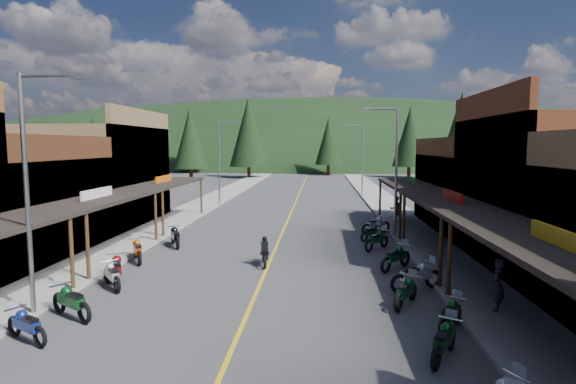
% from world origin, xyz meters
% --- Properties ---
extents(ground, '(220.00, 220.00, 0.00)m').
position_xyz_m(ground, '(0.00, 0.00, 0.00)').
color(ground, '#38383A').
rests_on(ground, ground).
extents(centerline, '(0.15, 90.00, 0.01)m').
position_xyz_m(centerline, '(0.00, 20.00, 0.01)').
color(centerline, gold).
rests_on(centerline, ground).
extents(sidewalk_west, '(3.40, 94.00, 0.15)m').
position_xyz_m(sidewalk_west, '(-8.70, 20.00, 0.07)').
color(sidewalk_west, gray).
rests_on(sidewalk_west, ground).
extents(sidewalk_east, '(3.40, 94.00, 0.15)m').
position_xyz_m(sidewalk_east, '(8.70, 20.00, 0.07)').
color(sidewalk_east, gray).
rests_on(sidewalk_east, ground).
extents(shop_west_2, '(10.90, 9.00, 6.20)m').
position_xyz_m(shop_west_2, '(-13.75, 1.70, 2.53)').
color(shop_west_2, '#3F2111').
rests_on(shop_west_2, ground).
extents(shop_west_3, '(10.90, 10.20, 8.20)m').
position_xyz_m(shop_west_3, '(-13.78, 11.30, 3.52)').
color(shop_west_3, brown).
rests_on(shop_west_3, ground).
extents(shop_east_2, '(10.90, 9.00, 8.20)m').
position_xyz_m(shop_east_2, '(13.78, 1.70, 3.52)').
color(shop_east_2, '#562B19').
rests_on(shop_east_2, ground).
extents(shop_east_3, '(10.90, 10.20, 6.20)m').
position_xyz_m(shop_east_3, '(13.75, 11.30, 2.53)').
color(shop_east_3, '#4C2D16').
rests_on(shop_east_3, ground).
extents(streetlight_0, '(2.16, 0.18, 8.00)m').
position_xyz_m(streetlight_0, '(-6.95, -6.00, 4.46)').
color(streetlight_0, gray).
rests_on(streetlight_0, ground).
extents(streetlight_1, '(2.16, 0.18, 8.00)m').
position_xyz_m(streetlight_1, '(-6.95, 22.00, 4.46)').
color(streetlight_1, gray).
rests_on(streetlight_1, ground).
extents(streetlight_2, '(2.16, 0.18, 8.00)m').
position_xyz_m(streetlight_2, '(6.95, 8.00, 4.46)').
color(streetlight_2, gray).
rests_on(streetlight_2, ground).
extents(streetlight_3, '(2.16, 0.18, 8.00)m').
position_xyz_m(streetlight_3, '(6.95, 30.00, 4.46)').
color(streetlight_3, gray).
rests_on(streetlight_3, ground).
extents(ridge_hill, '(310.00, 140.00, 60.00)m').
position_xyz_m(ridge_hill, '(0.00, 135.00, 0.00)').
color(ridge_hill, black).
rests_on(ridge_hill, ground).
extents(pine_0, '(5.04, 5.04, 11.00)m').
position_xyz_m(pine_0, '(-40.00, 62.00, 6.48)').
color(pine_0, black).
rests_on(pine_0, ground).
extents(pine_1, '(5.88, 5.88, 12.50)m').
position_xyz_m(pine_1, '(-24.00, 70.00, 7.24)').
color(pine_1, black).
rests_on(pine_1, ground).
extents(pine_2, '(6.72, 6.72, 14.00)m').
position_xyz_m(pine_2, '(-10.00, 58.00, 7.99)').
color(pine_2, black).
rests_on(pine_2, ground).
extents(pine_3, '(5.04, 5.04, 11.00)m').
position_xyz_m(pine_3, '(4.00, 66.00, 6.48)').
color(pine_3, black).
rests_on(pine_3, ground).
extents(pine_4, '(5.88, 5.88, 12.50)m').
position_xyz_m(pine_4, '(18.00, 60.00, 7.24)').
color(pine_4, black).
rests_on(pine_4, ground).
extents(pine_5, '(6.72, 6.72, 14.00)m').
position_xyz_m(pine_5, '(34.00, 72.00, 7.99)').
color(pine_5, black).
rests_on(pine_5, ground).
extents(pine_6, '(5.04, 5.04, 11.00)m').
position_xyz_m(pine_6, '(46.00, 64.00, 6.48)').
color(pine_6, black).
rests_on(pine_6, ground).
extents(pine_7, '(5.88, 5.88, 12.50)m').
position_xyz_m(pine_7, '(-32.00, 76.00, 7.24)').
color(pine_7, black).
rests_on(pine_7, ground).
extents(pine_8, '(4.48, 4.48, 10.00)m').
position_xyz_m(pine_8, '(-22.00, 40.00, 5.98)').
color(pine_8, black).
rests_on(pine_8, ground).
extents(pine_9, '(4.93, 4.93, 10.80)m').
position_xyz_m(pine_9, '(24.00, 45.00, 6.38)').
color(pine_9, black).
rests_on(pine_9, ground).
extents(pine_10, '(5.38, 5.38, 11.60)m').
position_xyz_m(pine_10, '(-18.00, 50.00, 6.78)').
color(pine_10, black).
rests_on(pine_10, ground).
extents(pine_11, '(5.82, 5.82, 12.40)m').
position_xyz_m(pine_11, '(20.00, 38.00, 7.19)').
color(pine_11, black).
rests_on(pine_11, ground).
extents(bike_west_4, '(2.04, 1.51, 1.12)m').
position_xyz_m(bike_west_4, '(-6.04, -7.91, 0.56)').
color(bike_west_4, navy).
rests_on(bike_west_4, ground).
extents(bike_west_5, '(2.27, 1.80, 1.27)m').
position_xyz_m(bike_west_5, '(-5.74, -6.07, 0.63)').
color(bike_west_5, '#0D441D').
rests_on(bike_west_5, ground).
extents(bike_west_6, '(1.87, 2.05, 1.20)m').
position_xyz_m(bike_west_6, '(-5.85, -2.93, 0.60)').
color(bike_west_6, '#AAAAAF').
rests_on(bike_west_6, ground).
extents(bike_west_7, '(1.71, 2.41, 1.32)m').
position_xyz_m(bike_west_7, '(-5.99, -2.15, 0.66)').
color(bike_west_7, maroon).
rests_on(bike_west_7, ground).
extents(bike_west_8, '(1.72, 2.32, 1.28)m').
position_xyz_m(bike_west_8, '(-6.48, 1.14, 0.64)').
color(bike_west_8, '#C7480E').
rests_on(bike_west_8, ground).
extents(bike_west_9, '(1.70, 2.38, 1.30)m').
position_xyz_m(bike_west_9, '(-5.70, 4.52, 0.65)').
color(bike_west_9, black).
rests_on(bike_west_9, ground).
extents(bike_east_4, '(1.60, 2.09, 1.15)m').
position_xyz_m(bike_east_4, '(5.77, -8.14, 0.58)').
color(bike_east_4, '#0C3D15').
rests_on(bike_east_4, ground).
extents(bike_east_5, '(1.58, 1.93, 1.08)m').
position_xyz_m(bike_east_5, '(6.50, -6.15, 0.54)').
color(bike_east_5, '#0D4218').
rests_on(bike_east_5, ground).
extents(bike_east_6, '(1.61, 2.10, 1.16)m').
position_xyz_m(bike_east_6, '(5.52, -4.11, 0.58)').
color(bike_east_6, '#0D4420').
rests_on(bike_east_6, ground).
extents(bike_east_7, '(2.40, 1.66, 1.31)m').
position_xyz_m(bike_east_7, '(6.25, -2.35, 0.66)').
color(bike_east_7, '#A6A6AB').
rests_on(bike_east_7, ground).
extents(bike_east_8, '(2.08, 2.22, 1.30)m').
position_xyz_m(bike_east_8, '(5.94, 0.59, 0.65)').
color(bike_east_8, '#0B3A25').
rests_on(bike_east_8, ground).
extents(bike_east_9, '(1.92, 2.12, 1.23)m').
position_xyz_m(bike_east_9, '(5.57, 4.54, 0.62)').
color(bike_east_9, '#0C4021').
rests_on(bike_east_9, ground).
extents(bike_east_10, '(1.79, 1.74, 1.07)m').
position_xyz_m(bike_east_10, '(5.57, 7.00, 0.54)').
color(bike_east_10, '#0B3920').
rests_on(bike_east_10, ground).
extents(bike_east_11, '(2.33, 2.07, 1.34)m').
position_xyz_m(bike_east_11, '(6.05, 8.91, 0.67)').
color(bike_east_11, '#A2A1A6').
rests_on(bike_east_11, ground).
extents(rider_on_bike, '(0.84, 1.97, 1.45)m').
position_xyz_m(rider_on_bike, '(-0.15, 0.97, 0.58)').
color(rider_on_bike, black).
rests_on(rider_on_bike, ground).
extents(pedestrian_east_a, '(0.65, 0.77, 1.78)m').
position_xyz_m(pedestrian_east_a, '(8.43, -4.74, 1.04)').
color(pedestrian_east_a, '#2E2132').
rests_on(pedestrian_east_a, sidewalk_east).
extents(pedestrian_east_b, '(1.04, 0.83, 1.86)m').
position_xyz_m(pedestrian_east_b, '(7.97, 13.08, 1.08)').
color(pedestrian_east_b, brown).
rests_on(pedestrian_east_b, sidewalk_east).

